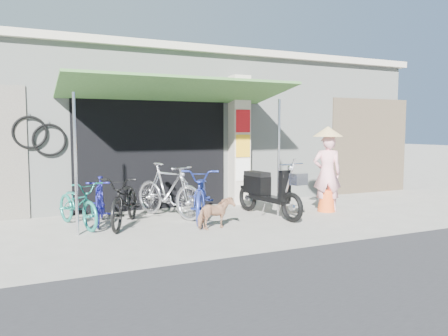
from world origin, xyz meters
name	(u,v)px	position (x,y,z in m)	size (l,w,h in m)	color
ground	(257,227)	(0.00, 0.00, 0.00)	(80.00, 80.00, 0.00)	gray
bicycle_shop	(170,127)	(0.00, 5.09, 1.83)	(12.30, 5.30, 3.66)	#A2A8A0
shop_pillar	(239,140)	(0.85, 2.45, 1.50)	(0.42, 0.44, 3.00)	beige
awning	(179,91)	(-0.90, 1.63, 2.51)	(4.60, 1.88, 2.72)	#39672E
neighbour_right	(370,146)	(5.00, 2.59, 1.30)	(2.60, 0.06, 2.60)	brown
bike_teal	(78,204)	(-2.92, 1.39, 0.42)	(0.56, 1.60, 0.84)	#1C7E6E
bike_blue	(100,201)	(-2.52, 1.48, 0.44)	(0.41, 1.45, 0.87)	navy
bike_black	(125,201)	(-2.12, 1.13, 0.46)	(0.61, 1.76, 0.93)	black
bike_silver	(168,190)	(-1.18, 1.54, 0.55)	(0.52, 1.82, 1.10)	silver
bike_navy	(202,194)	(-0.65, 1.06, 0.51)	(0.68, 1.94, 1.02)	navy
street_dog	(216,213)	(-0.73, 0.19, 0.28)	(0.30, 0.67, 0.57)	#A58757
moped	(267,191)	(0.69, 0.85, 0.51)	(0.63, 1.97, 1.12)	black
nun	(327,170)	(2.10, 0.74, 0.90)	(0.71, 0.64, 1.83)	#F6A6AD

